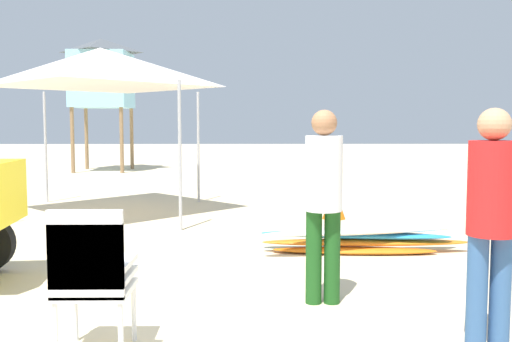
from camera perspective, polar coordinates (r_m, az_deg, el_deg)
The scene contains 8 objects.
ground at distance 4.36m, azimuth -7.93°, elevation -16.29°, with size 80.00×80.00×0.00m, color beige.
stacked_plastic_chairs at distance 3.94m, azimuth -16.23°, elevation -9.50°, with size 0.48×0.48×1.02m.
surfboard_pile at distance 7.03m, azimuth 10.39°, elevation -6.75°, with size 2.60×0.81×0.32m.
lifeguard_near_left at distance 4.14m, azimuth 22.61°, elevation -3.97°, with size 0.32×0.32×1.67m.
lifeguard_near_center at distance 4.90m, azimuth 6.82°, elevation -2.24°, with size 0.32×0.32×1.68m.
popup_canopy at distance 10.12m, azimuth -15.38°, elevation 10.02°, with size 3.08×3.08×2.85m.
lifeguard_tower at distance 19.52m, azimuth -15.26°, elevation 9.47°, with size 1.98×1.98×4.34m.
traffic_cone_near at distance 9.42m, azimuth 7.86°, elevation -3.15°, with size 0.38×0.38×0.55m, color orange.
Camera 1 is at (0.52, -4.03, 1.56)m, focal length 39.72 mm.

